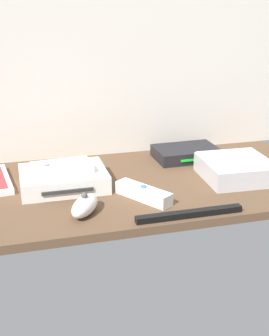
{
  "coord_description": "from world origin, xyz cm",
  "views": [
    {
      "loc": [
        -28.39,
        -104.51,
        44.67
      ],
      "look_at": [
        0.0,
        0.0,
        4.0
      ],
      "focal_mm": 49.13,
      "sensor_mm": 36.0,
      "label": 1
    }
  ],
  "objects_px": {
    "remote_wand": "(143,193)",
    "remote_classic_pad": "(62,168)",
    "mini_computer": "(236,169)",
    "remote_nunchuk": "(85,206)",
    "sensor_bar": "(189,214)",
    "network_router": "(186,153)",
    "game_console": "(63,179)"
  },
  "relations": [
    {
      "from": "game_console",
      "to": "network_router",
      "type": "height_order",
      "value": "game_console"
    },
    {
      "from": "network_router",
      "to": "remote_nunchuk",
      "type": "relative_size",
      "value": 1.69
    },
    {
      "from": "remote_wand",
      "to": "remote_nunchuk",
      "type": "relative_size",
      "value": 1.34
    },
    {
      "from": "remote_wand",
      "to": "remote_classic_pad",
      "type": "height_order",
      "value": "remote_classic_pad"
    },
    {
      "from": "network_router",
      "to": "remote_wand",
      "type": "relative_size",
      "value": 1.27
    },
    {
      "from": "mini_computer",
      "to": "sensor_bar",
      "type": "height_order",
      "value": "mini_computer"
    },
    {
      "from": "game_console",
      "to": "mini_computer",
      "type": "bearing_deg",
      "value": -7.54
    },
    {
      "from": "remote_nunchuk",
      "to": "remote_classic_pad",
      "type": "height_order",
      "value": "remote_classic_pad"
    },
    {
      "from": "remote_nunchuk",
      "to": "remote_wand",
      "type": "bearing_deg",
      "value": 49.02
    },
    {
      "from": "remote_wand",
      "to": "remote_nunchuk",
      "type": "bearing_deg",
      "value": 163.51
    },
    {
      "from": "mini_computer",
      "to": "network_router",
      "type": "distance_m",
      "value": 0.19
    },
    {
      "from": "remote_wand",
      "to": "remote_classic_pad",
      "type": "xyz_separation_m",
      "value": [
        -0.17,
        0.12,
        0.04
      ]
    },
    {
      "from": "remote_wand",
      "to": "sensor_bar",
      "type": "relative_size",
      "value": 0.6
    },
    {
      "from": "game_console",
      "to": "remote_wand",
      "type": "relative_size",
      "value": 1.46
    },
    {
      "from": "remote_wand",
      "to": "remote_classic_pad",
      "type": "relative_size",
      "value": 0.97
    },
    {
      "from": "remote_wand",
      "to": "remote_nunchuk",
      "type": "height_order",
      "value": "remote_nunchuk"
    },
    {
      "from": "remote_classic_pad",
      "to": "mini_computer",
      "type": "bearing_deg",
      "value": -10.32
    },
    {
      "from": "remote_wand",
      "to": "sensor_bar",
      "type": "distance_m",
      "value": 0.13
    },
    {
      "from": "mini_computer",
      "to": "sensor_bar",
      "type": "distance_m",
      "value": 0.27
    },
    {
      "from": "network_router",
      "to": "remote_nunchuk",
      "type": "xyz_separation_m",
      "value": [
        -0.34,
        -0.28,
        0.0
      ]
    },
    {
      "from": "remote_wand",
      "to": "game_console",
      "type": "bearing_deg",
      "value": 111.75
    },
    {
      "from": "mini_computer",
      "to": "remote_wand",
      "type": "xyz_separation_m",
      "value": [
        -0.27,
        -0.06,
        -0.01
      ]
    },
    {
      "from": "remote_nunchuk",
      "to": "sensor_bar",
      "type": "distance_m",
      "value": 0.23
    },
    {
      "from": "sensor_bar",
      "to": "network_router",
      "type": "bearing_deg",
      "value": 69.97
    },
    {
      "from": "mini_computer",
      "to": "sensor_bar",
      "type": "bearing_deg",
      "value": -138.09
    },
    {
      "from": "remote_nunchuk",
      "to": "sensor_bar",
      "type": "relative_size",
      "value": 0.45
    },
    {
      "from": "remote_wand",
      "to": "sensor_bar",
      "type": "bearing_deg",
      "value": -91.09
    },
    {
      "from": "network_router",
      "to": "sensor_bar",
      "type": "bearing_deg",
      "value": -111.27
    },
    {
      "from": "mini_computer",
      "to": "sensor_bar",
      "type": "relative_size",
      "value": 0.74
    },
    {
      "from": "remote_nunchuk",
      "to": "remote_classic_pad",
      "type": "xyz_separation_m",
      "value": [
        -0.03,
        0.16,
        0.03
      ]
    },
    {
      "from": "mini_computer",
      "to": "remote_wand",
      "type": "distance_m",
      "value": 0.28
    },
    {
      "from": "network_router",
      "to": "remote_nunchuk",
      "type": "height_order",
      "value": "remote_nunchuk"
    }
  ]
}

